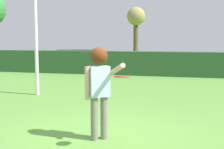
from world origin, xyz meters
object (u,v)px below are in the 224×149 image
Objects in this scene: birch_tree at (136,19)px; frisbee at (122,77)px; person at (99,82)px; parked_car_white at (76,58)px.

frisbee is at bearing -80.78° from birch_tree.
person is 0.39× the size of birch_tree.
parked_car_white is at bearing 112.62° from person.
frisbee reaches higher than parked_car_white.
birch_tree is at bearing 99.22° from frisbee.
person is 0.40× the size of parked_car_white.
frisbee is at bearing -43.47° from person.
birch_tree reaches higher than person.
person reaches higher than frisbee.
parked_car_white is (-6.16, 13.98, -0.61)m from frisbee.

